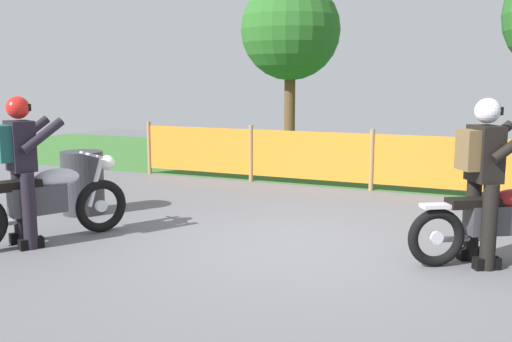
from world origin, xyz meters
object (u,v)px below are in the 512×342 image
motorcycle_trailing (499,222)px  rider_trailing (483,172)px  oil_drum (83,182)px  rider_lead (21,163)px  motorcycle_lead (43,202)px

motorcycle_trailing → rider_trailing: rider_trailing is taller
oil_drum → rider_lead: bearing=-72.7°
motorcycle_lead → rider_trailing: bearing=-49.8°
rider_trailing → oil_drum: bearing=146.2°
motorcycle_lead → rider_trailing: rider_trailing is taller
motorcycle_trailing → oil_drum: bearing=147.4°
motorcycle_lead → motorcycle_trailing: 4.98m
rider_lead → motorcycle_trailing: bearing=-47.1°
motorcycle_trailing → rider_trailing: size_ratio=0.99×
motorcycle_trailing → motorcycle_lead: bearing=162.9°
rider_trailing → motorcycle_trailing: bearing=0.5°
rider_lead → oil_drum: 1.70m
motorcycle_lead → rider_lead: 0.52m
motorcycle_trailing → rider_lead: bearing=164.9°
rider_lead → rider_trailing: (4.74, 1.36, 0.00)m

